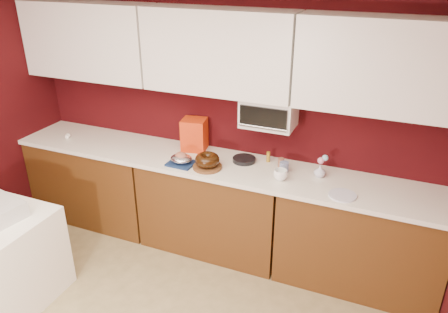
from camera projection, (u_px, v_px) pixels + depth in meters
wall_back at (226, 114)px, 4.02m from camera, size 4.00×0.02×2.50m
base_cabinet_left at (98, 181)px, 4.58m from camera, size 1.31×0.58×0.86m
base_cabinet_center at (214, 206)px, 4.11m from camera, size 1.31×0.58×0.86m
base_cabinet_right at (359, 239)px, 3.64m from camera, size 1.31×0.58×0.86m
countertop at (213, 164)px, 3.92m from camera, size 4.00×0.62×0.04m
upper_cabinet_left at (89, 41)px, 4.10m from camera, size 1.31×0.33×0.70m
upper_cabinet_center at (219, 52)px, 3.63m from camera, size 1.31×0.33×0.70m
upper_cabinet_right at (387, 66)px, 3.16m from camera, size 1.31×0.33×0.70m
toaster_oven at (269, 112)px, 3.69m from camera, size 0.45×0.30×0.25m
toaster_oven_door at (263, 118)px, 3.56m from camera, size 0.40×0.02×0.18m
toaster_oven_handle at (262, 127)px, 3.58m from camera, size 0.42×0.02×0.02m
cake_base at (207, 167)px, 3.79m from camera, size 0.27×0.27×0.02m
bundt_cake at (207, 160)px, 3.76m from camera, size 0.28×0.28×0.09m
navy_towel at (181, 163)px, 3.86m from camera, size 0.24×0.20×0.02m
foil_ham_nest at (181, 159)px, 3.84m from camera, size 0.23×0.20×0.07m
roasted_ham at (181, 156)px, 3.83m from camera, size 0.13×0.12×0.07m
pandoro_box at (194, 134)px, 4.10m from camera, size 0.25×0.24×0.30m
dark_pan at (244, 160)px, 3.91m from camera, size 0.27×0.27×0.04m
coffee_mug at (281, 174)px, 3.57m from camera, size 0.11×0.11×0.11m
blue_jar at (284, 167)px, 3.70m from camera, size 0.09×0.09×0.09m
flower_vase at (320, 170)px, 3.62m from camera, size 0.10×0.10×0.12m
flower_pink at (321, 161)px, 3.59m from camera, size 0.05×0.05×0.05m
flower_blue at (325, 158)px, 3.58m from camera, size 0.05×0.05×0.05m
china_plate at (343, 195)px, 3.35m from camera, size 0.28×0.28×0.01m
amber_bottle at (268, 157)px, 3.89m from camera, size 0.04×0.04×0.09m
paper_cup at (281, 163)px, 3.79m from camera, size 0.07×0.07×0.08m
egg_left at (67, 137)px, 4.38m from camera, size 0.06×0.06×0.04m
egg_right at (68, 135)px, 4.42m from camera, size 0.06×0.05×0.04m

